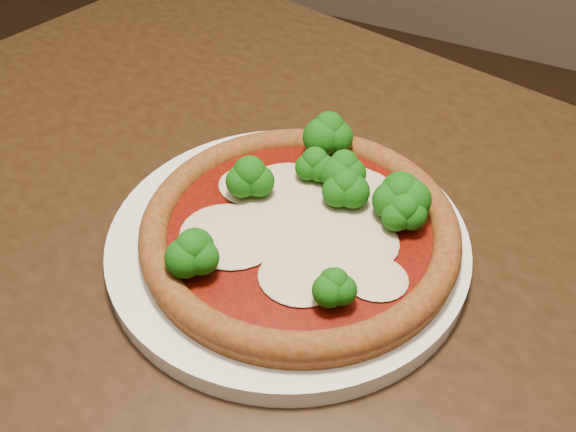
% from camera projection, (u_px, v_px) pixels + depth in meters
% --- Properties ---
extents(dining_table, '(1.28, 1.05, 0.75)m').
position_uv_depth(dining_table, '(292.00, 349.00, 0.61)').
color(dining_table, black).
rests_on(dining_table, floor).
extents(plate, '(0.31, 0.31, 0.02)m').
position_uv_depth(plate, '(288.00, 242.00, 0.56)').
color(plate, white).
rests_on(plate, dining_table).
extents(pizza, '(0.27, 0.27, 0.06)m').
position_uv_depth(pizza, '(306.00, 220.00, 0.54)').
color(pizza, brown).
rests_on(pizza, plate).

